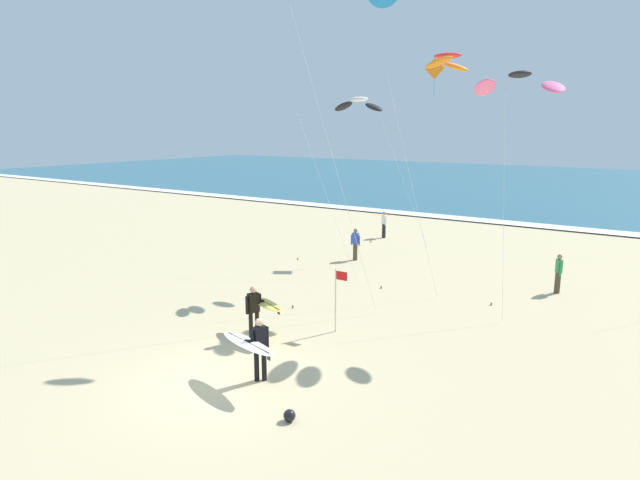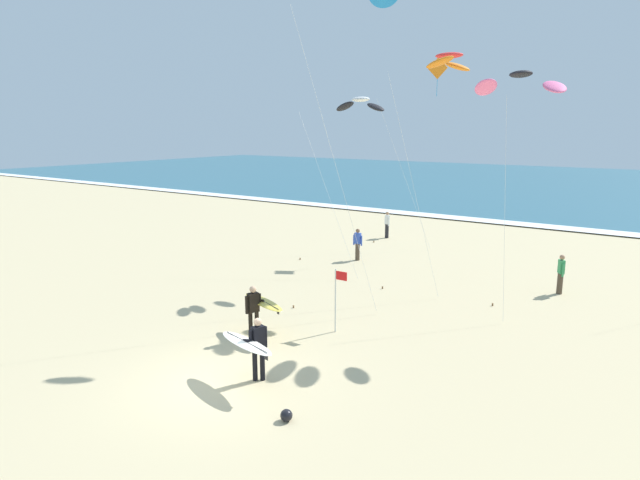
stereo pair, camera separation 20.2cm
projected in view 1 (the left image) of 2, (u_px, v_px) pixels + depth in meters
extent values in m
plane|color=#CCB789|center=(225.00, 383.00, 14.06)|extent=(160.00, 160.00, 0.00)
cube|color=#2D6075|center=(585.00, 186.00, 61.16)|extent=(160.00, 60.00, 0.08)
cube|color=white|center=(515.00, 223.00, 37.00)|extent=(160.00, 1.77, 0.01)
cylinder|color=black|center=(257.00, 365.00, 14.11)|extent=(0.13, 0.13, 0.88)
cylinder|color=black|center=(264.00, 364.00, 14.13)|extent=(0.13, 0.13, 0.88)
cube|color=black|center=(260.00, 338.00, 13.97)|extent=(0.29, 0.38, 0.60)
cube|color=white|center=(257.00, 335.00, 14.04)|extent=(0.07, 0.20, 0.32)
sphere|color=tan|center=(259.00, 322.00, 13.88)|extent=(0.21, 0.21, 0.21)
cylinder|color=black|center=(252.00, 336.00, 13.80)|extent=(0.09, 0.09, 0.26)
cylinder|color=black|center=(248.00, 341.00, 13.81)|extent=(0.26, 0.15, 0.14)
cylinder|color=black|center=(267.00, 337.00, 14.12)|extent=(0.09, 0.09, 0.56)
ellipsoid|color=white|center=(248.00, 343.00, 13.75)|extent=(2.23, 1.09, 0.11)
cube|color=#333333|center=(248.00, 342.00, 13.74)|extent=(1.84, 0.55, 0.04)
cube|color=#262628|center=(269.00, 357.00, 13.08)|extent=(0.12, 0.04, 0.14)
cylinder|color=black|center=(251.00, 325.00, 16.92)|extent=(0.13, 0.13, 0.88)
cylinder|color=black|center=(257.00, 325.00, 16.92)|extent=(0.13, 0.13, 0.88)
cube|color=black|center=(253.00, 303.00, 16.77)|extent=(0.30, 0.39, 0.60)
cube|color=white|center=(252.00, 301.00, 16.84)|extent=(0.08, 0.19, 0.32)
sphere|color=tan|center=(253.00, 290.00, 16.68)|extent=(0.21, 0.21, 0.21)
cylinder|color=black|center=(247.00, 305.00, 16.64)|extent=(0.09, 0.09, 0.56)
cylinder|color=black|center=(260.00, 298.00, 16.88)|extent=(0.09, 0.09, 0.26)
cylinder|color=black|center=(262.00, 301.00, 17.00)|extent=(0.26, 0.16, 0.14)
ellipsoid|color=#EFD14C|center=(264.00, 302.00, 16.99)|extent=(2.15, 1.21, 0.11)
cube|color=#333333|center=(264.00, 301.00, 16.98)|extent=(1.74, 0.65, 0.04)
cube|color=#262628|center=(279.00, 312.00, 16.31)|extent=(0.12, 0.05, 0.14)
cylinder|color=silver|center=(335.00, 164.00, 18.51)|extent=(2.85, 1.14, 10.32)
cylinder|color=brown|center=(293.00, 307.00, 19.88)|extent=(0.06, 0.06, 0.10)
ellipsoid|color=black|center=(343.00, 106.00, 21.48)|extent=(1.11, 0.82, 0.49)
ellipsoid|color=white|center=(359.00, 99.00, 21.86)|extent=(1.09, 0.81, 0.20)
ellipsoid|color=black|center=(374.00, 107.00, 22.36)|extent=(1.11, 0.82, 0.49)
cylinder|color=silver|center=(325.00, 191.00, 24.53)|extent=(4.36, 1.70, 7.09)
cylinder|color=brown|center=(298.00, 259.00, 27.13)|extent=(0.06, 0.06, 0.10)
ellipsoid|color=pink|center=(485.00, 88.00, 16.91)|extent=(1.16, 1.43, 0.58)
ellipsoid|color=black|center=(520.00, 74.00, 16.72)|extent=(1.16, 1.43, 0.20)
ellipsoid|color=pink|center=(553.00, 87.00, 16.68)|extent=(1.16, 1.43, 0.58)
cylinder|color=silver|center=(504.00, 206.00, 18.50)|extent=(0.89, 1.71, 7.49)
cylinder|color=brown|center=(491.00, 304.00, 20.20)|extent=(0.06, 0.06, 0.10)
ellipsoid|color=orange|center=(439.00, 62.00, 18.59)|extent=(1.02, 0.65, 0.50)
ellipsoid|color=red|center=(448.00, 56.00, 19.18)|extent=(1.01, 0.65, 0.20)
ellipsoid|color=orange|center=(455.00, 67.00, 19.90)|extent=(1.02, 0.65, 0.50)
cylinder|color=silver|center=(412.00, 185.00, 20.77)|extent=(2.41, 0.02, 8.46)
cylinder|color=brown|center=(381.00, 287.00, 22.29)|extent=(0.06, 0.06, 0.10)
cube|color=orange|center=(435.00, 68.00, 27.41)|extent=(1.06, 0.05, 1.06)
cylinder|color=#2D99DB|center=(434.00, 88.00, 27.60)|extent=(0.02, 0.02, 0.84)
cylinder|color=silver|center=(400.00, 173.00, 29.48)|extent=(3.50, 0.09, 7.92)
cylinder|color=brown|center=(371.00, 241.00, 31.28)|extent=(0.06, 0.06, 0.10)
cylinder|color=#4C3D2D|center=(557.00, 283.00, 21.63)|extent=(0.22, 0.22, 0.84)
cube|color=#339351|center=(559.00, 266.00, 21.49)|extent=(0.31, 0.37, 0.54)
sphere|color=#A87A59|center=(560.00, 257.00, 21.41)|extent=(0.20, 0.20, 0.20)
cylinder|color=#339351|center=(561.00, 270.00, 21.30)|extent=(0.08, 0.08, 0.50)
cylinder|color=#339351|center=(557.00, 267.00, 21.71)|extent=(0.08, 0.08, 0.50)
cylinder|color=black|center=(384.00, 231.00, 32.49)|extent=(0.22, 0.22, 0.84)
cube|color=white|center=(384.00, 219.00, 32.35)|extent=(0.36, 0.34, 0.54)
sphere|color=#A87A59|center=(384.00, 213.00, 32.27)|extent=(0.20, 0.20, 0.20)
cylinder|color=white|center=(382.00, 221.00, 32.56)|extent=(0.08, 0.08, 0.50)
cylinder|color=white|center=(386.00, 222.00, 32.17)|extent=(0.08, 0.08, 0.50)
cylinder|color=#4C3D2D|center=(355.00, 252.00, 27.01)|extent=(0.22, 0.22, 0.84)
cube|color=#3351B7|center=(355.00, 238.00, 26.87)|extent=(0.33, 0.20, 0.54)
sphere|color=brown|center=(356.00, 231.00, 26.80)|extent=(0.20, 0.20, 0.20)
cylinder|color=#3351B7|center=(359.00, 241.00, 26.79)|extent=(0.08, 0.08, 0.50)
cylinder|color=#3351B7|center=(352.00, 240.00, 27.00)|extent=(0.08, 0.08, 0.50)
cylinder|color=silver|center=(336.00, 300.00, 17.39)|extent=(0.05, 0.05, 2.10)
cube|color=red|center=(342.00, 276.00, 17.10)|extent=(0.40, 0.02, 0.28)
sphere|color=black|center=(289.00, 416.00, 12.20)|extent=(0.28, 0.28, 0.28)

